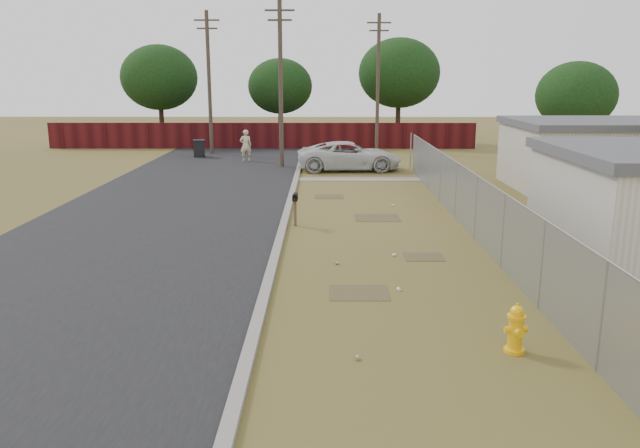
{
  "coord_description": "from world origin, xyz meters",
  "views": [
    {
      "loc": [
        -1.63,
        -18.94,
        4.99
      ],
      "look_at": [
        -1.73,
        -2.59,
        1.1
      ],
      "focal_mm": 35.0,
      "sensor_mm": 36.0,
      "label": 1
    }
  ],
  "objects_px": {
    "mailbox": "(295,200)",
    "pickup_truck": "(349,156)",
    "fire_hydrant": "(516,329)",
    "trash_bin": "(199,148)",
    "pedestrian": "(246,146)"
  },
  "relations": [
    {
      "from": "mailbox",
      "to": "pickup_truck",
      "type": "bearing_deg",
      "value": 79.69
    },
    {
      "from": "fire_hydrant",
      "to": "mailbox",
      "type": "relative_size",
      "value": 0.83
    },
    {
      "from": "pickup_truck",
      "to": "trash_bin",
      "type": "relative_size",
      "value": 5.11
    },
    {
      "from": "fire_hydrant",
      "to": "mailbox",
      "type": "bearing_deg",
      "value": 114.33
    },
    {
      "from": "pedestrian",
      "to": "trash_bin",
      "type": "distance_m",
      "value": 3.72
    },
    {
      "from": "fire_hydrant",
      "to": "trash_bin",
      "type": "distance_m",
      "value": 30.6
    },
    {
      "from": "pickup_truck",
      "to": "pedestrian",
      "type": "bearing_deg",
      "value": 55.84
    },
    {
      "from": "trash_bin",
      "to": "pickup_truck",
      "type": "bearing_deg",
      "value": -30.91
    },
    {
      "from": "pickup_truck",
      "to": "pedestrian",
      "type": "height_order",
      "value": "pedestrian"
    },
    {
      "from": "fire_hydrant",
      "to": "pedestrian",
      "type": "height_order",
      "value": "pedestrian"
    },
    {
      "from": "pedestrian",
      "to": "trash_bin",
      "type": "xyz_separation_m",
      "value": [
        -3.18,
        1.9,
        -0.38
      ]
    },
    {
      "from": "pedestrian",
      "to": "pickup_truck",
      "type": "bearing_deg",
      "value": 137.51
    },
    {
      "from": "trash_bin",
      "to": "pedestrian",
      "type": "bearing_deg",
      "value": -30.94
    },
    {
      "from": "fire_hydrant",
      "to": "pickup_truck",
      "type": "distance_m",
      "value": 22.99
    },
    {
      "from": "fire_hydrant",
      "to": "pedestrian",
      "type": "xyz_separation_m",
      "value": [
        -8.21,
        26.5,
        0.5
      ]
    }
  ]
}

